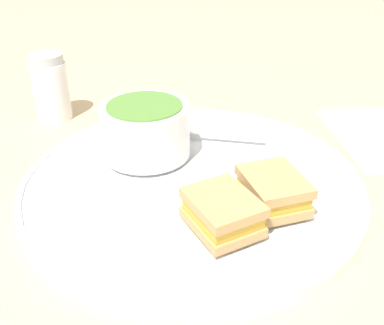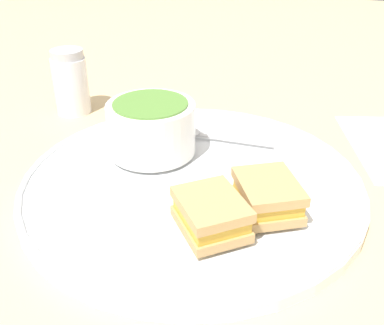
{
  "view_description": "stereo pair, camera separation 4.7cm",
  "coord_description": "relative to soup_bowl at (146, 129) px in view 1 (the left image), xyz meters",
  "views": [
    {
      "loc": [
        -0.38,
        -0.12,
        0.27
      ],
      "look_at": [
        0.0,
        0.0,
        0.03
      ],
      "focal_mm": 42.0,
      "sensor_mm": 36.0,
      "label": 1
    },
    {
      "loc": [
        -0.37,
        -0.16,
        0.27
      ],
      "look_at": [
        0.0,
        0.0,
        0.03
      ],
      "focal_mm": 42.0,
      "sensor_mm": 36.0,
      "label": 2
    }
  ],
  "objects": [
    {
      "name": "plate",
      "position": [
        -0.03,
        -0.06,
        -0.04
      ],
      "size": [
        0.36,
        0.36,
        0.02
      ],
      "color": "white",
      "rests_on": "ground_plane"
    },
    {
      "name": "sandwich_half_far",
      "position": [
        -0.06,
        -0.15,
        -0.01
      ],
      "size": [
        0.08,
        0.08,
        0.03
      ],
      "rotation": [
        0.0,
        0.0,
        3.75
      ],
      "color": "tan",
      "rests_on": "plate"
    },
    {
      "name": "ground_plane",
      "position": [
        -0.03,
        -0.06,
        -0.05
      ],
      "size": [
        2.4,
        2.4,
        0.0
      ],
      "primitive_type": "plane",
      "color": "#D1B27F"
    },
    {
      "name": "sandwich_half_near",
      "position": [
        -0.11,
        -0.11,
        -0.01
      ],
      "size": [
        0.08,
        0.08,
        0.03
      ],
      "rotation": [
        0.0,
        0.0,
        3.94
      ],
      "color": "tan",
      "rests_on": "plate"
    },
    {
      "name": "salt_shaker",
      "position": [
        0.09,
        0.18,
        -0.0
      ],
      "size": [
        0.05,
        0.05,
        0.09
      ],
      "color": "silver",
      "rests_on": "ground_plane"
    },
    {
      "name": "spoon",
      "position": [
        0.06,
        -0.03,
        -0.03
      ],
      "size": [
        0.03,
        0.13,
        0.01
      ],
      "rotation": [
        0.0,
        0.0,
        7.97
      ],
      "color": "silver",
      "rests_on": "plate"
    },
    {
      "name": "soup_bowl",
      "position": [
        0.0,
        0.0,
        0.0
      ],
      "size": [
        0.1,
        0.1,
        0.06
      ],
      "color": "white",
      "rests_on": "plate"
    }
  ]
}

